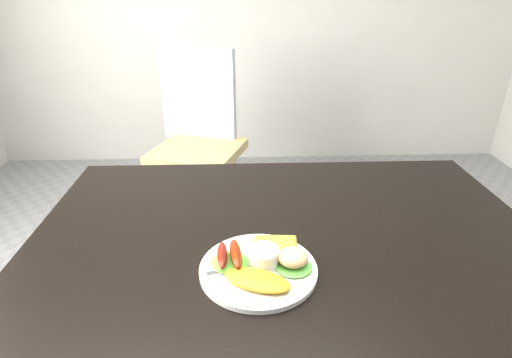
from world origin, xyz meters
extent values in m
cube|color=black|center=(0.00, 0.00, 0.73)|extent=(1.20, 0.80, 0.04)
cube|color=tan|center=(-0.35, 1.25, 0.45)|extent=(0.56, 0.56, 0.05)
imported|color=navy|center=(0.11, 0.45, 0.71)|extent=(0.60, 0.51, 1.42)
cylinder|color=white|center=(-0.07, -0.15, 0.76)|extent=(0.24, 0.24, 0.01)
ellipsoid|color=#558D2C|center=(-0.13, -0.14, 0.77)|extent=(0.09, 0.08, 0.01)
ellipsoid|color=#328225|center=(0.00, -0.16, 0.77)|extent=(0.08, 0.08, 0.01)
ellipsoid|color=gold|center=(-0.08, -0.20, 0.77)|extent=(0.15, 0.11, 0.02)
ellipsoid|color=#5A0908|center=(-0.15, -0.13, 0.78)|extent=(0.03, 0.09, 0.02)
ellipsoid|color=#67280D|center=(-0.12, -0.13, 0.78)|extent=(0.03, 0.10, 0.02)
cylinder|color=white|center=(-0.06, -0.14, 0.78)|extent=(0.07, 0.07, 0.04)
cube|color=brown|center=(-0.05, -0.09, 0.77)|extent=(0.08, 0.08, 0.01)
cube|color=olive|center=(-0.03, -0.11, 0.78)|extent=(0.08, 0.08, 0.01)
ellipsoid|color=beige|center=(0.00, -0.15, 0.79)|extent=(0.08, 0.07, 0.03)
cube|color=#ADAFB7|center=(-0.10, -0.15, 0.76)|extent=(0.15, 0.05, 0.00)
camera|label=1|loc=(-0.10, -0.80, 1.28)|focal=28.00mm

